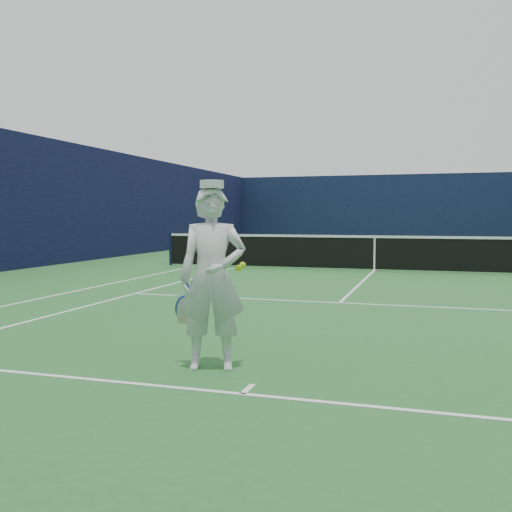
# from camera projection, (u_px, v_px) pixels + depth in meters

# --- Properties ---
(ground) EXTENTS (80.00, 80.00, 0.00)m
(ground) POSITION_uv_depth(u_px,v_px,m) (374.00, 271.00, 16.29)
(ground) COLOR #26642A
(ground) RESTS_ON ground
(court_markings) EXTENTS (11.03, 23.83, 0.01)m
(court_markings) POSITION_uv_depth(u_px,v_px,m) (374.00, 270.00, 16.29)
(court_markings) COLOR white
(court_markings) RESTS_ON ground
(windscreen_fence) EXTENTS (20.12, 36.12, 4.00)m
(windscreen_fence) POSITION_uv_depth(u_px,v_px,m) (375.00, 200.00, 16.15)
(windscreen_fence) COLOR #0D1633
(windscreen_fence) RESTS_ON ground
(tennis_net) EXTENTS (12.88, 0.09, 1.07)m
(tennis_net) POSITION_uv_depth(u_px,v_px,m) (375.00, 251.00, 16.26)
(tennis_net) COLOR #141E4C
(tennis_net) RESTS_ON ground
(tennis_player) EXTENTS (0.87, 0.63, 1.91)m
(tennis_player) POSITION_uv_depth(u_px,v_px,m) (212.00, 278.00, 5.77)
(tennis_player) COLOR white
(tennis_player) RESTS_ON ground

